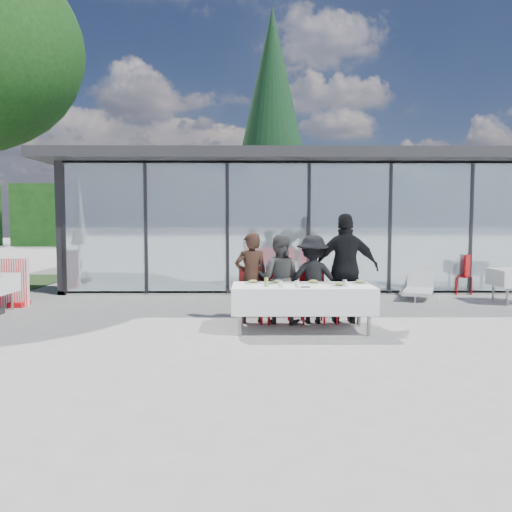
# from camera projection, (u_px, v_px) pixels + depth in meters

# --- Properties ---
(ground) EXTENTS (90.00, 90.00, 0.00)m
(ground) POSITION_uv_depth(u_px,v_px,m) (272.00, 332.00, 8.00)
(ground) COLOR #9D9A95
(ground) RESTS_ON ground
(pavilion) EXTENTS (14.80, 8.80, 3.44)m
(pavilion) POSITION_uv_depth(u_px,v_px,m) (325.00, 210.00, 16.01)
(pavilion) COLOR gray
(pavilion) RESTS_ON ground
(treeline) EXTENTS (62.50, 2.00, 4.40)m
(treeline) POSITION_uv_depth(u_px,v_px,m) (229.00, 215.00, 35.77)
(treeline) COLOR #113410
(treeline) RESTS_ON ground
(dining_table) EXTENTS (2.26, 0.96, 0.75)m
(dining_table) POSITION_uv_depth(u_px,v_px,m) (302.00, 298.00, 8.04)
(dining_table) COLOR white
(dining_table) RESTS_ON ground
(diner_a) EXTENTS (0.67, 0.67, 1.58)m
(diner_a) POSITION_uv_depth(u_px,v_px,m) (251.00, 278.00, 8.68)
(diner_a) COLOR #311E16
(diner_a) RESTS_ON ground
(diner_chair_a) EXTENTS (0.44, 0.44, 0.97)m
(diner_chair_a) POSITION_uv_depth(u_px,v_px,m) (251.00, 292.00, 8.78)
(diner_chair_a) COLOR red
(diner_chair_a) RESTS_ON ground
(diner_b) EXTENTS (0.91, 0.91, 1.54)m
(diner_b) POSITION_uv_depth(u_px,v_px,m) (279.00, 279.00, 8.68)
(diner_b) COLOR #444444
(diner_b) RESTS_ON ground
(diner_chair_b) EXTENTS (0.44, 0.44, 0.97)m
(diner_chair_b) POSITION_uv_depth(u_px,v_px,m) (279.00, 292.00, 8.78)
(diner_chair_b) COLOR red
(diner_chair_b) RESTS_ON ground
(diner_c) EXTENTS (1.03, 1.03, 1.53)m
(diner_c) POSITION_uv_depth(u_px,v_px,m) (313.00, 279.00, 8.69)
(diner_c) COLOR black
(diner_c) RESTS_ON ground
(diner_chair_c) EXTENTS (0.44, 0.44, 0.97)m
(diner_chair_c) POSITION_uv_depth(u_px,v_px,m) (312.00, 292.00, 8.79)
(diner_chair_c) COLOR red
(diner_chair_c) RESTS_ON ground
(diner_d) EXTENTS (1.18, 1.18, 1.91)m
(diner_d) POSITION_uv_depth(u_px,v_px,m) (346.00, 268.00, 8.68)
(diner_d) COLOR black
(diner_d) RESTS_ON ground
(diner_chair_d) EXTENTS (0.44, 0.44, 0.97)m
(diner_chair_d) POSITION_uv_depth(u_px,v_px,m) (345.00, 292.00, 8.79)
(diner_chair_d) COLOR red
(diner_chair_d) RESTS_ON ground
(plate_a) EXTENTS (0.28, 0.28, 0.07)m
(plate_a) POSITION_uv_depth(u_px,v_px,m) (253.00, 282.00, 8.21)
(plate_a) COLOR white
(plate_a) RESTS_ON dining_table
(plate_b) EXTENTS (0.28, 0.28, 0.07)m
(plate_b) POSITION_uv_depth(u_px,v_px,m) (278.00, 282.00, 8.17)
(plate_b) COLOR white
(plate_b) RESTS_ON dining_table
(plate_c) EXTENTS (0.28, 0.28, 0.07)m
(plate_c) POSITION_uv_depth(u_px,v_px,m) (313.00, 282.00, 8.20)
(plate_c) COLOR white
(plate_c) RESTS_ON dining_table
(plate_d) EXTENTS (0.28, 0.28, 0.07)m
(plate_d) POSITION_uv_depth(u_px,v_px,m) (360.00, 283.00, 8.16)
(plate_d) COLOR white
(plate_d) RESTS_ON dining_table
(plate_extra) EXTENTS (0.28, 0.28, 0.07)m
(plate_extra) POSITION_uv_depth(u_px,v_px,m) (340.00, 285.00, 7.84)
(plate_extra) COLOR white
(plate_extra) RESTS_ON dining_table
(juice_bottle) EXTENTS (0.06, 0.06, 0.14)m
(juice_bottle) POSITION_uv_depth(u_px,v_px,m) (266.00, 282.00, 7.84)
(juice_bottle) COLOR #7FB24A
(juice_bottle) RESTS_ON dining_table
(drinking_glasses) EXTENTS (1.10, 0.25, 0.10)m
(drinking_glasses) POSITION_uv_depth(u_px,v_px,m) (308.00, 284.00, 7.81)
(drinking_glasses) COLOR silver
(drinking_glasses) RESTS_ON dining_table
(folded_eyeglasses) EXTENTS (0.14, 0.03, 0.01)m
(folded_eyeglasses) POSITION_uv_depth(u_px,v_px,m) (306.00, 287.00, 7.74)
(folded_eyeglasses) COLOR black
(folded_eyeglasses) RESTS_ON dining_table
(spare_chair_b) EXTENTS (0.62, 0.62, 0.97)m
(spare_chair_b) POSITION_uv_depth(u_px,v_px,m) (465.00, 272.00, 12.07)
(spare_chair_b) COLOR red
(spare_chair_b) RESTS_ON ground
(lounger) EXTENTS (1.08, 1.46, 0.72)m
(lounger) POSITION_uv_depth(u_px,v_px,m) (419.00, 287.00, 11.55)
(lounger) COLOR white
(lounger) RESTS_ON ground
(conifer_tree) EXTENTS (4.00, 4.00, 10.50)m
(conifer_tree) POSITION_uv_depth(u_px,v_px,m) (272.00, 119.00, 20.56)
(conifer_tree) COLOR #382316
(conifer_tree) RESTS_ON ground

